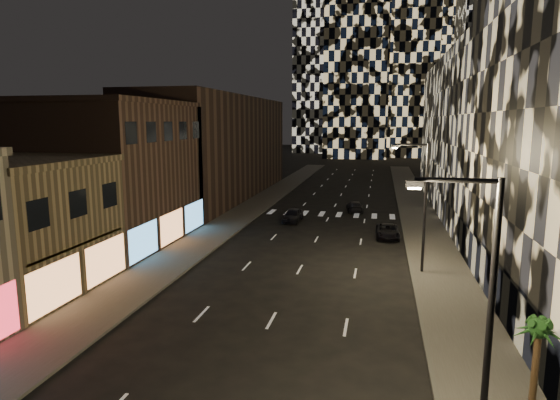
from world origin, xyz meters
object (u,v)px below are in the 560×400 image
at_px(streetlight_far, 422,199).
at_px(car_dark_oncoming, 355,207).
at_px(car_dark_rightlane, 388,231).
at_px(streetlight_near, 481,313).
at_px(palm_tree, 538,336).
at_px(car_dark_midlane, 293,215).

height_order(streetlight_far, car_dark_oncoming, streetlight_far).
bearing_deg(car_dark_rightlane, streetlight_near, -87.74).
bearing_deg(streetlight_near, palm_tree, 53.22).
relative_size(streetlight_far, palm_tree, 2.39).
bearing_deg(car_dark_midlane, streetlight_far, -48.51).
relative_size(car_dark_midlane, car_dark_rightlane, 0.93).
distance_m(streetlight_far, car_dark_oncoming, 23.27).
bearing_deg(car_dark_oncoming, palm_tree, 94.39).
bearing_deg(streetlight_near, car_dark_midlane, 108.70).
relative_size(car_dark_midlane, car_dark_oncoming, 0.96).
distance_m(car_dark_midlane, palm_tree, 34.72).
distance_m(car_dark_midlane, car_dark_oncoming, 9.36).
distance_m(car_dark_oncoming, palm_tree, 39.45).
bearing_deg(car_dark_rightlane, palm_tree, -81.46).
height_order(streetlight_near, streetlight_far, same).
height_order(streetlight_near, car_dark_oncoming, streetlight_near).
distance_m(streetlight_far, car_dark_rightlane, 11.19).
relative_size(car_dark_midlane, palm_tree, 1.11).
relative_size(streetlight_far, car_dark_midlane, 2.16).
height_order(streetlight_far, palm_tree, streetlight_far).
relative_size(car_dark_rightlane, palm_tree, 1.19).
height_order(car_dark_rightlane, palm_tree, palm_tree).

